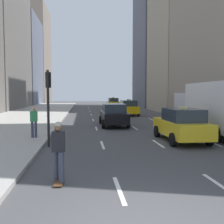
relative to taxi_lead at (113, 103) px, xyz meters
The scene contains 11 objects.
sidewalk_left 17.32m from the taxi_lead, 129.49° to the right, with size 8.00×66.00×0.15m, color #ADAAA3.
lane_markings 17.43m from the taxi_lead, 94.61° to the right, with size 5.72×56.00×0.01m.
building_row_left 21.83m from the taxi_lead, behind, with size 6.00×81.13×32.08m.
taxi_lead is the anchor object (origin of this frame).
taxi_second 31.81m from the taxi_lead, 90.00° to the right, with size 2.02×4.40×1.87m.
taxi_third 15.51m from the taxi_lead, 90.00° to the right, with size 2.02×4.40×1.87m.
sedan_black_near 25.14m from the taxi_lead, 96.39° to the right, with size 2.02×4.75×1.72m.
box_truck 30.33m from the taxi_lead, 84.70° to the right, with size 2.58×8.40×3.15m.
skateboarder 38.11m from the taxi_lead, 98.77° to the right, with size 0.36×0.80×1.75m.
pedestrian_mid_block 31.62m from the taxi_lead, 104.20° to the right, with size 0.36×0.22×1.65m.
traffic_light_pole 33.15m from the taxi_lead, 101.76° to the right, with size 0.24×0.42×3.60m.
Camera 1 is at (-1.11, -4.63, 2.52)m, focal length 42.00 mm.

